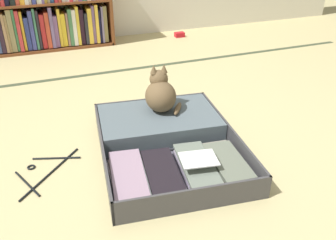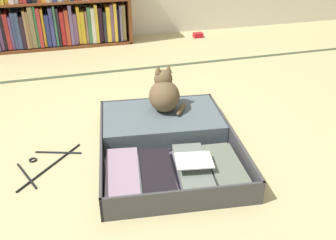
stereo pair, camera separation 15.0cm
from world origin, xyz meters
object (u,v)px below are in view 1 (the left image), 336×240
at_px(bookshelf, 27,6).
at_px(small_red_pouch, 179,35).
at_px(clothes_hanger, 45,171).
at_px(open_suitcase, 165,139).
at_px(black_cat, 160,94).

distance_m(bookshelf, small_red_pouch, 1.56).
bearing_deg(small_red_pouch, clothes_hanger, -128.43).
distance_m(bookshelf, open_suitcase, 2.21).
bearing_deg(black_cat, clothes_hanger, -163.28).
relative_size(bookshelf, small_red_pouch, 15.63).
xyz_separation_m(black_cat, small_red_pouch, (0.88, 1.78, -0.20)).
bearing_deg(small_red_pouch, black_cat, -116.30).
xyz_separation_m(bookshelf, clothes_hanger, (-0.07, -2.09, -0.41)).
relative_size(bookshelf, open_suitcase, 1.56).
bearing_deg(small_red_pouch, open_suitcase, -115.08).
xyz_separation_m(open_suitcase, clothes_hanger, (-0.65, 0.01, -0.05)).
distance_m(open_suitcase, small_red_pouch, 2.21).
bearing_deg(open_suitcase, black_cat, 75.75).
xyz_separation_m(bookshelf, open_suitcase, (0.57, -2.10, -0.37)).
relative_size(clothes_hanger, small_red_pouch, 3.41).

